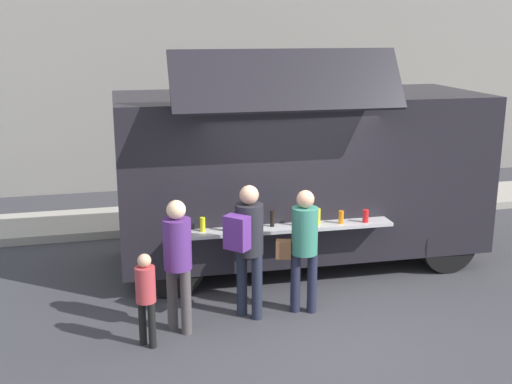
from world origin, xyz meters
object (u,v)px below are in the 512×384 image
(trash_bin, at_px, (430,185))
(child_near_queue, at_px, (146,292))
(food_truck_main, at_px, (299,172))
(customer_rear_waiting, at_px, (178,254))
(customer_front_ordering, at_px, (303,241))
(customer_mid_with_backpack, at_px, (247,239))

(trash_bin, height_order, child_near_queue, child_near_queue)
(food_truck_main, relative_size, customer_rear_waiting, 3.34)
(trash_bin, xyz_separation_m, customer_front_ordering, (-4.15, -4.20, 0.51))
(customer_mid_with_backpack, bearing_deg, customer_rear_waiting, 146.17)
(child_near_queue, bearing_deg, trash_bin, -5.23)
(trash_bin, bearing_deg, food_truck_main, -147.33)
(food_truck_main, bearing_deg, customer_mid_with_backpack, -123.04)
(food_truck_main, height_order, customer_front_ordering, food_truck_main)
(customer_front_ordering, xyz_separation_m, customer_mid_with_backpack, (-0.75, -0.00, 0.09))
(food_truck_main, xyz_separation_m, trash_bin, (3.62, 2.32, -0.99))
(customer_front_ordering, relative_size, customer_rear_waiting, 0.99)
(food_truck_main, xyz_separation_m, customer_mid_with_backpack, (-1.29, -1.88, -0.39))
(food_truck_main, height_order, customer_mid_with_backpack, food_truck_main)
(customer_front_ordering, bearing_deg, customer_mid_with_backpack, 109.17)
(food_truck_main, relative_size, customer_mid_with_backpack, 3.19)
(customer_front_ordering, distance_m, child_near_queue, 2.16)
(trash_bin, distance_m, customer_front_ordering, 5.93)
(food_truck_main, relative_size, trash_bin, 5.77)
(food_truck_main, xyz_separation_m, child_near_queue, (-2.63, -2.34, -0.79))
(customer_mid_with_backpack, height_order, customer_rear_waiting, customer_mid_with_backpack)
(trash_bin, distance_m, customer_rear_waiting, 7.29)
(food_truck_main, height_order, child_near_queue, food_truck_main)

